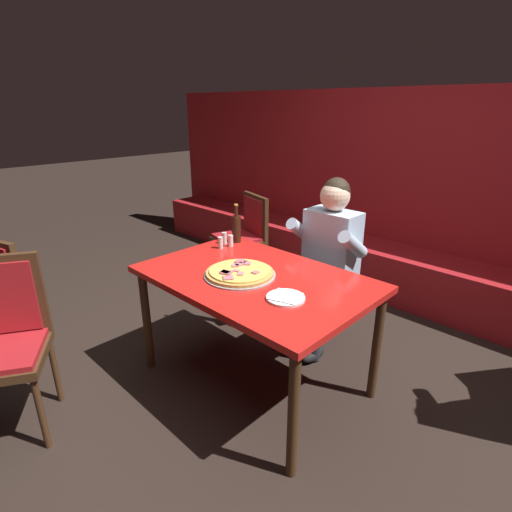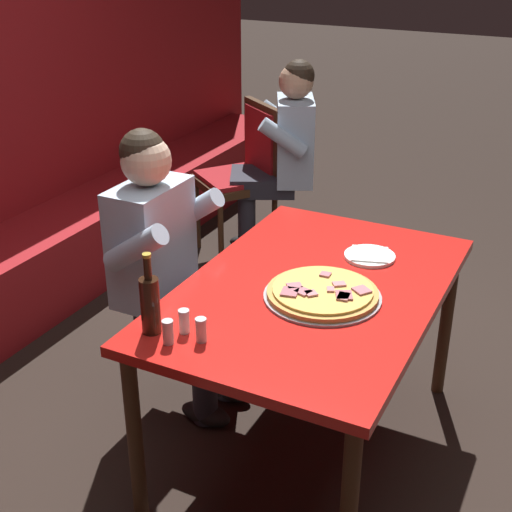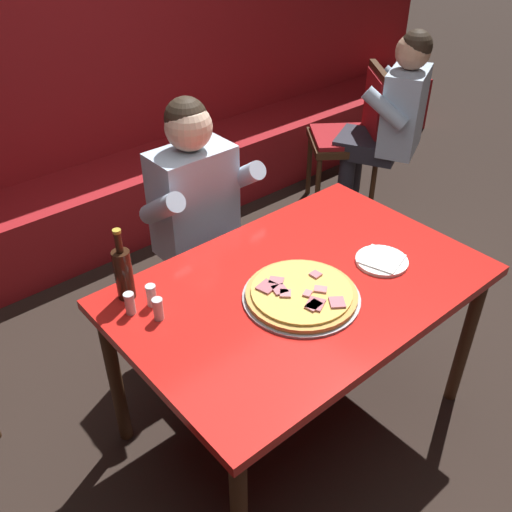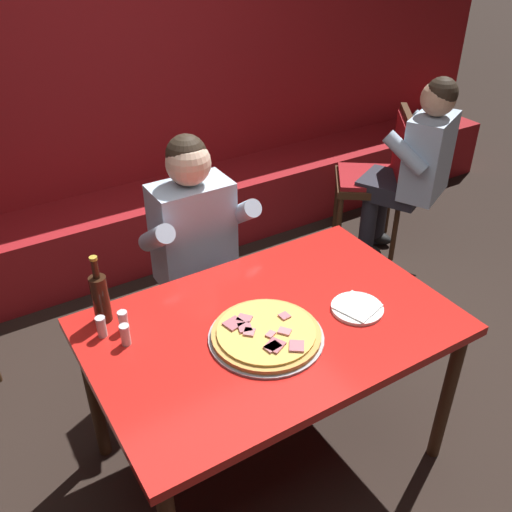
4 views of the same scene
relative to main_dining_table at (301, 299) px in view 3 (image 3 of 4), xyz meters
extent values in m
plane|color=black|center=(0.00, 0.00, -0.69)|extent=(24.00, 24.00, 0.00)
cube|color=#A3191E|center=(0.00, 2.18, 0.26)|extent=(6.80, 0.16, 1.90)
cube|color=#A3191E|center=(0.00, 1.86, -0.46)|extent=(6.46, 0.48, 0.46)
cylinder|color=#422816|center=(0.64, -0.40, -0.33)|extent=(0.06, 0.06, 0.73)
cylinder|color=#422816|center=(-0.64, 0.40, -0.33)|extent=(0.06, 0.06, 0.73)
cylinder|color=#422816|center=(0.64, 0.40, -0.33)|extent=(0.06, 0.06, 0.73)
cube|color=red|center=(0.00, 0.00, 0.06)|extent=(1.40, 0.92, 0.04)
cylinder|color=#9E9EA3|center=(-0.07, -0.06, 0.08)|extent=(0.44, 0.44, 0.01)
cylinder|color=#C69347|center=(-0.07, -0.06, 0.10)|extent=(0.41, 0.41, 0.02)
cylinder|color=#E0B251|center=(-0.07, -0.06, 0.11)|extent=(0.37, 0.37, 0.01)
cube|color=#B76670|center=(0.04, -0.03, 0.12)|extent=(0.04, 0.04, 0.01)
cube|color=#A85B66|center=(-0.15, 0.03, 0.12)|extent=(0.08, 0.07, 0.01)
cube|color=#B76670|center=(-0.13, -0.01, 0.12)|extent=(0.06, 0.07, 0.01)
cube|color=#C6757A|center=(-0.01, -0.11, 0.12)|extent=(0.06, 0.06, 0.01)
cube|color=#C6757A|center=(-0.13, -0.04, 0.12)|extent=(0.06, 0.06, 0.01)
cube|color=#B76670|center=(-0.02, -0.20, 0.12)|extent=(0.08, 0.08, 0.01)
cube|color=#C6757A|center=(-0.10, -0.16, 0.12)|extent=(0.06, 0.05, 0.01)
cube|color=#C6757A|center=(-0.07, -0.10, 0.12)|extent=(0.04, 0.04, 0.01)
cube|color=#A85B66|center=(-0.09, -0.16, 0.12)|extent=(0.09, 0.08, 0.01)
cube|color=#B76670|center=(-0.10, 0.03, 0.12)|extent=(0.07, 0.07, 0.01)
cylinder|color=white|center=(0.34, -0.11, 0.08)|extent=(0.21, 0.21, 0.01)
cube|color=white|center=(0.34, -0.11, 0.09)|extent=(0.19, 0.19, 0.01)
cylinder|color=black|center=(-0.55, 0.36, 0.18)|extent=(0.07, 0.07, 0.20)
cylinder|color=black|center=(-0.55, 0.36, 0.32)|extent=(0.03, 0.03, 0.08)
cylinder|color=#B29933|center=(-0.55, 0.36, 0.36)|extent=(0.03, 0.03, 0.01)
cylinder|color=silver|center=(-0.58, 0.27, 0.11)|extent=(0.04, 0.04, 0.07)
cylinder|color=#28231E|center=(-0.58, 0.27, 0.10)|extent=(0.03, 0.03, 0.04)
cylinder|color=silver|center=(-0.58, 0.27, 0.16)|extent=(0.04, 0.04, 0.01)
cylinder|color=silver|center=(-0.50, 0.26, 0.11)|extent=(0.04, 0.04, 0.07)
cylinder|color=silver|center=(-0.50, 0.26, 0.10)|extent=(0.03, 0.03, 0.04)
cylinder|color=silver|center=(-0.50, 0.26, 0.16)|extent=(0.04, 0.04, 0.01)
cylinder|color=silver|center=(-0.52, 0.18, 0.11)|extent=(0.04, 0.04, 0.07)
cylinder|color=#B23323|center=(-0.52, 0.18, 0.10)|extent=(0.03, 0.03, 0.04)
cylinder|color=silver|center=(-0.52, 0.18, 0.16)|extent=(0.04, 0.04, 0.01)
ellipsoid|color=black|center=(-0.06, 0.46, -0.65)|extent=(0.11, 0.24, 0.09)
ellipsoid|color=black|center=(0.14, 0.46, -0.65)|extent=(0.11, 0.24, 0.09)
cylinder|color=#282833|center=(-0.06, 0.46, -0.46)|extent=(0.11, 0.11, 0.43)
cylinder|color=#282833|center=(0.14, 0.46, -0.46)|extent=(0.11, 0.11, 0.43)
cube|color=#282833|center=(0.04, 0.56, -0.18)|extent=(0.34, 0.40, 0.12)
cube|color=silver|center=(0.04, 0.76, 0.09)|extent=(0.38, 0.22, 0.52)
cylinder|color=silver|center=(-0.18, 0.68, 0.17)|extent=(0.09, 0.30, 0.25)
cylinder|color=silver|center=(0.26, 0.68, 0.17)|extent=(0.09, 0.30, 0.25)
sphere|color=beige|center=(0.04, 0.76, 0.45)|extent=(0.21, 0.21, 0.21)
sphere|color=#2D2319|center=(0.04, 0.78, 0.49)|extent=(0.19, 0.19, 0.19)
cylinder|color=#422816|center=(1.52, 1.45, -0.46)|extent=(0.04, 0.04, 0.47)
cylinder|color=#422816|center=(1.30, 1.14, -0.46)|extent=(0.04, 0.04, 0.47)
cylinder|color=#422816|center=(1.83, 1.22, -0.46)|extent=(0.04, 0.04, 0.47)
cylinder|color=#422816|center=(1.60, 0.92, -0.46)|extent=(0.04, 0.04, 0.47)
cube|color=#422816|center=(1.56, 1.18, -0.20)|extent=(0.62, 0.62, 0.05)
cube|color=#A3191E|center=(1.56, 1.18, -0.16)|extent=(0.57, 0.57, 0.03)
cube|color=#422816|center=(1.73, 1.06, 0.06)|extent=(0.29, 0.38, 0.47)
cube|color=#A3191E|center=(1.70, 1.08, 0.06)|extent=(0.23, 0.31, 0.39)
ellipsoid|color=black|center=(1.67, 1.15, -0.65)|extent=(0.20, 0.26, 0.09)
ellipsoid|color=black|center=(1.49, 1.06, -0.65)|extent=(0.20, 0.26, 0.09)
cylinder|color=#282833|center=(1.67, 1.15, -0.46)|extent=(0.11, 0.11, 0.43)
cylinder|color=#282833|center=(1.49, 1.06, -0.46)|extent=(0.11, 0.11, 0.43)
cube|color=#282833|center=(1.62, 1.01, -0.18)|extent=(0.48, 0.51, 0.12)
cube|color=silver|center=(1.71, 0.83, 0.09)|extent=(0.44, 0.36, 0.52)
cylinder|color=silver|center=(1.87, 1.00, 0.17)|extent=(0.21, 0.31, 0.25)
cylinder|color=silver|center=(1.47, 0.81, 0.17)|extent=(0.21, 0.31, 0.25)
sphere|color=#D6A884|center=(1.71, 0.83, 0.45)|extent=(0.21, 0.21, 0.21)
sphere|color=#2D2319|center=(1.71, 0.82, 0.49)|extent=(0.19, 0.19, 0.19)
camera|label=1|loc=(1.55, -1.60, 1.05)|focal=28.00mm
camera|label=2|loc=(-2.23, -0.88, 1.35)|focal=50.00mm
camera|label=3|loc=(-1.24, -1.19, 1.42)|focal=40.00mm
camera|label=4|loc=(-0.95, -1.43, 1.50)|focal=40.00mm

